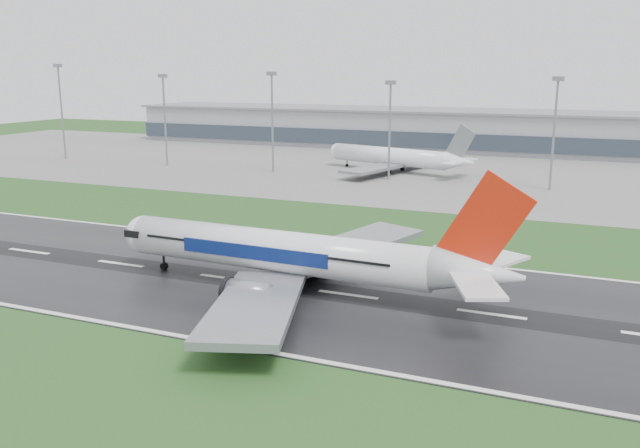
% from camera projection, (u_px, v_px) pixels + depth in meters
% --- Properties ---
extents(ground, '(520.00, 520.00, 0.00)m').
position_uv_depth(ground, '(121.00, 264.00, 108.52)').
color(ground, '#1D4318').
rests_on(ground, ground).
extents(runway, '(400.00, 45.00, 0.10)m').
position_uv_depth(runway, '(121.00, 264.00, 108.50)').
color(runway, black).
rests_on(runway, ground).
extents(apron, '(400.00, 130.00, 0.08)m').
position_uv_depth(apron, '(365.00, 166.00, 220.88)').
color(apron, slate).
rests_on(apron, ground).
extents(terminal, '(240.00, 36.00, 15.00)m').
position_uv_depth(terminal, '(412.00, 129.00, 273.12)').
color(terminal, gray).
rests_on(terminal, ground).
extents(main_airliner, '(63.73, 60.87, 18.30)m').
position_uv_depth(main_airliner, '(302.00, 229.00, 93.50)').
color(main_airliner, silver).
rests_on(main_airliner, runway).
extents(parked_airliner, '(64.33, 61.85, 15.45)m').
position_uv_depth(parked_airliner, '(395.00, 147.00, 205.29)').
color(parked_airliner, white).
rests_on(parked_airliner, apron).
extents(runway_sign, '(2.27, 0.94, 1.04)m').
position_uv_depth(runway_sign, '(227.00, 344.00, 75.65)').
color(runway_sign, black).
rests_on(runway_sign, ground).
extents(floodmast_0, '(0.64, 0.64, 32.30)m').
position_uv_depth(floodmast_0, '(62.00, 114.00, 234.32)').
color(floodmast_0, gray).
rests_on(floodmast_0, ground).
extents(floodmast_1, '(0.64, 0.64, 28.91)m').
position_uv_depth(floodmast_1, '(165.00, 122.00, 218.23)').
color(floodmast_1, gray).
rests_on(floodmast_1, ground).
extents(floodmast_2, '(0.64, 0.64, 29.72)m').
position_uv_depth(floodmast_2, '(272.00, 125.00, 203.24)').
color(floodmast_2, gray).
rests_on(floodmast_2, ground).
extents(floodmast_3, '(0.64, 0.64, 27.29)m').
position_uv_depth(floodmast_3, '(390.00, 133.00, 189.41)').
color(floodmast_3, gray).
rests_on(floodmast_3, ground).
extents(floodmast_4, '(0.64, 0.64, 28.53)m').
position_uv_depth(floodmast_4, '(554.00, 137.00, 172.50)').
color(floodmast_4, gray).
rests_on(floodmast_4, ground).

